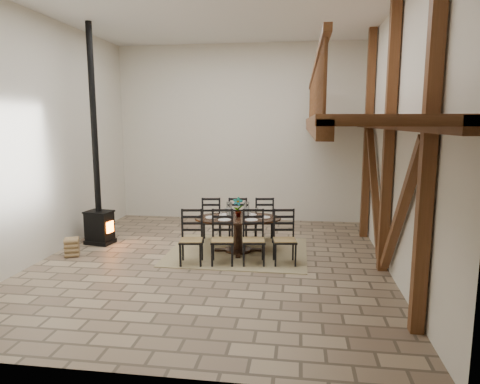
# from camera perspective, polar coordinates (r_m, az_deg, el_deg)

# --- Properties ---
(ground) EXTENTS (8.00, 8.00, 0.00)m
(ground) POSITION_cam_1_polar(r_m,az_deg,el_deg) (8.89, -3.89, -9.28)
(ground) COLOR #9F886A
(ground) RESTS_ON ground
(room_shell) EXTENTS (7.02, 8.02, 5.01)m
(room_shell) POSITION_cam_1_polar(r_m,az_deg,el_deg) (8.26, 4.12, 10.56)
(room_shell) COLOR silver
(room_shell) RESTS_ON ground
(rug) EXTENTS (3.00, 2.50, 0.02)m
(rug) POSITION_cam_1_polar(r_m,az_deg,el_deg) (9.52, -0.28, -7.93)
(rug) COLOR tan
(rug) RESTS_ON ground
(dining_table) EXTENTS (2.36, 2.37, 1.21)m
(dining_table) POSITION_cam_1_polar(r_m,az_deg,el_deg) (9.33, -0.28, -5.81)
(dining_table) COLOR black
(dining_table) RESTS_ON ground
(wood_stove) EXTENTS (0.67, 0.56, 5.00)m
(wood_stove) POSITION_cam_1_polar(r_m,az_deg,el_deg) (10.44, -18.42, -0.47)
(wood_stove) COLOR black
(wood_stove) RESTS_ON ground
(log_basket) EXTENTS (0.50, 0.50, 0.41)m
(log_basket) POSITION_cam_1_polar(r_m,az_deg,el_deg) (11.31, -17.83, -4.71)
(log_basket) COLOR brown
(log_basket) RESTS_ON ground
(log_stack) EXTENTS (0.38, 0.39, 0.40)m
(log_stack) POSITION_cam_1_polar(r_m,az_deg,el_deg) (9.85, -21.50, -6.86)
(log_stack) COLOR #9B8A57
(log_stack) RESTS_ON ground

